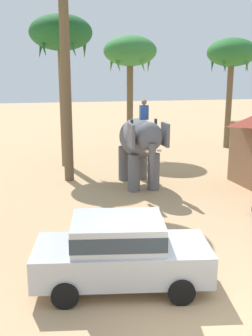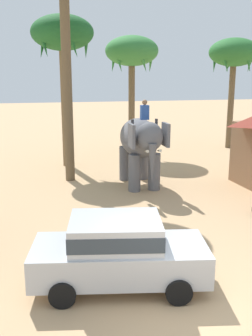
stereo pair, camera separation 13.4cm
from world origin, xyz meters
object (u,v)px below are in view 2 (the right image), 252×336
at_px(palm_tree_left_of_road, 132,54).
at_px(elephant_with_mahout, 141,142).
at_px(palm_tree_far_back, 234,55).
at_px(car_sedan_foreground, 118,250).
at_px(palm_tree_near_hut, 62,37).

bearing_deg(palm_tree_left_of_road, elephant_with_mahout, -100.37).
bearing_deg(palm_tree_far_back, elephant_with_mahout, -136.97).
relative_size(car_sedan_foreground, palm_tree_left_of_road, 0.61).
relative_size(palm_tree_near_hut, palm_tree_far_back, 1.10).
distance_m(palm_tree_near_hut, palm_tree_left_of_road, 5.10).
bearing_deg(car_sedan_foreground, elephant_with_mahout, 71.87).
height_order(car_sedan_foreground, elephant_with_mahout, elephant_with_mahout).
height_order(car_sedan_foreground, palm_tree_far_back, palm_tree_far_back).
bearing_deg(palm_tree_far_back, palm_tree_left_of_road, -178.71).
height_order(elephant_with_mahout, palm_tree_far_back, palm_tree_far_back).
bearing_deg(car_sedan_foreground, palm_tree_left_of_road, 75.52).
relative_size(palm_tree_near_hut, palm_tree_left_of_road, 1.10).
height_order(palm_tree_near_hut, palm_tree_left_of_road, palm_tree_near_hut).
xyz_separation_m(car_sedan_foreground, palm_tree_left_of_road, (4.01, 15.53, 5.11)).
distance_m(elephant_with_mahout, palm_tree_near_hut, 7.29).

